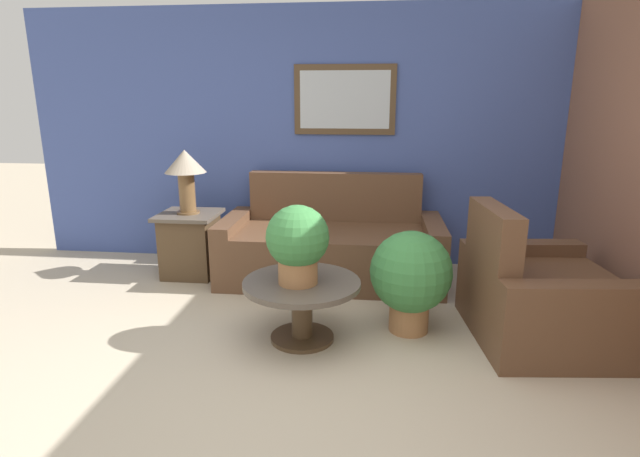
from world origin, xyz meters
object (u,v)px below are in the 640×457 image
object	(u,v)px
armchair	(538,298)
potted_plant_floor	(411,276)
table_lamp	(185,169)
coffee_table	(302,297)
side_table	(191,244)
potted_plant_on_table	(298,241)
couch_main	(332,247)

from	to	relation	value
armchair	potted_plant_floor	world-z (taller)	armchair
table_lamp	potted_plant_floor	world-z (taller)	table_lamp
coffee_table	table_lamp	distance (m)	1.94
side_table	table_lamp	size ratio (longest dim) A/B	1.03
side_table	coffee_table	bearing A→B (deg)	-44.02
table_lamp	side_table	bearing A→B (deg)	-90.00
side_table	potted_plant_on_table	size ratio (longest dim) A/B	1.13
couch_main	side_table	distance (m)	1.39
side_table	potted_plant_on_table	distance (m)	1.86
coffee_table	potted_plant_on_table	bearing A→B (deg)	-117.57
table_lamp	potted_plant_on_table	bearing A→B (deg)	-45.33
side_table	potted_plant_on_table	world-z (taller)	potted_plant_on_table
coffee_table	potted_plant_floor	bearing A→B (deg)	16.86
potted_plant_floor	potted_plant_on_table	bearing A→B (deg)	-161.05
coffee_table	table_lamp	size ratio (longest dim) A/B	1.38
couch_main	coffee_table	bearing A→B (deg)	-94.31
table_lamp	potted_plant_on_table	world-z (taller)	table_lamp
couch_main	table_lamp	xyz separation A→B (m)	(-1.39, -0.06, 0.74)
table_lamp	potted_plant_on_table	xyz separation A→B (m)	(1.27, -1.29, -0.30)
table_lamp	armchair	bearing A→B (deg)	-19.01
table_lamp	couch_main	bearing A→B (deg)	2.60
table_lamp	potted_plant_floor	distance (m)	2.39
couch_main	potted_plant_floor	bearing A→B (deg)	-57.66
couch_main	coffee_table	xyz separation A→B (m)	(-0.10, -1.31, 0.02)
armchair	potted_plant_floor	xyz separation A→B (m)	(-0.91, 0.02, 0.13)
couch_main	side_table	size ratio (longest dim) A/B	3.33
armchair	potted_plant_on_table	distance (m)	1.79
couch_main	potted_plant_on_table	distance (m)	1.42
table_lamp	coffee_table	bearing A→B (deg)	-44.02
coffee_table	table_lamp	bearing A→B (deg)	135.98
armchair	table_lamp	bearing A→B (deg)	65.31
coffee_table	table_lamp	xyz separation A→B (m)	(-1.29, 1.25, 0.73)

